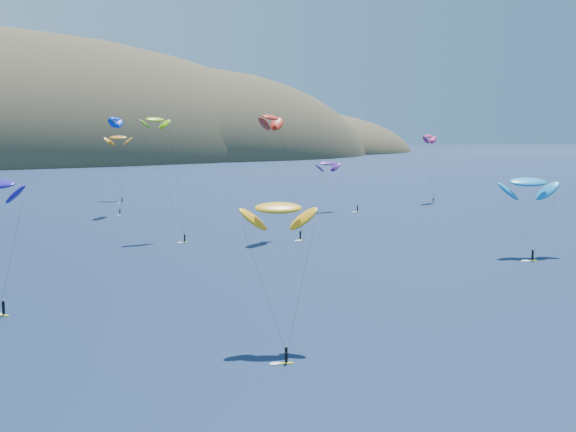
# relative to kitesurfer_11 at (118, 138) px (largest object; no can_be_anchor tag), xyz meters

# --- Properties ---
(kitesurfer_2) EXTENTS (8.98, 11.59, 17.50)m
(kitesurfer_2) POSITION_rel_kitesurfer_11_xyz_m (-39.78, -177.17, -5.03)
(kitesurfer_2) COLOR yellow
(kitesurfer_2) RESTS_ON ground
(kitesurfer_3) EXTENTS (7.03, 11.36, 27.40)m
(kitesurfer_3) POSITION_rel_kitesurfer_11_xyz_m (-21.68, -91.33, 5.21)
(kitesurfer_3) COLOR yellow
(kitesurfer_3) RESTS_ON ground
(kitesurfer_4) EXTENTS (7.94, 8.81, 28.28)m
(kitesurfer_4) POSITION_rel_kitesurfer_11_xyz_m (-14.13, -41.16, 5.73)
(kitesurfer_4) COLOR yellow
(kitesurfer_4) RESTS_ON ground
(kitesurfer_5) EXTENTS (12.42, 11.26, 16.84)m
(kitesurfer_5) POSITION_rel_kitesurfer_11_xyz_m (31.19, -146.84, -6.54)
(kitesurfer_5) COLOR yellow
(kitesurfer_5) RESTS_ON ground
(kitesurfer_6) EXTENTS (10.48, 9.19, 15.77)m
(kitesurfer_6) POSITION_rel_kitesurfer_11_xyz_m (40.38, -63.08, -6.72)
(kitesurfer_6) COLOR yellow
(kitesurfer_6) RESTS_ON ground
(kitesurfer_8) EXTENTS (8.48, 8.54, 22.95)m
(kitesurfer_8) POSITION_rel_kitesurfer_11_xyz_m (83.08, -56.32, 0.55)
(kitesurfer_8) COLOR yellow
(kitesurfer_8) RESTS_ON ground
(kitesurfer_9) EXTENTS (10.13, 12.29, 28.62)m
(kitesurfer_9) POSITION_rel_kitesurfer_11_xyz_m (0.37, -102.48, 5.72)
(kitesurfer_9) COLOR yellow
(kitesurfer_9) RESTS_ON ground
(kitesurfer_11) EXTENTS (9.57, 16.67, 22.71)m
(kitesurfer_11) POSITION_rel_kitesurfer_11_xyz_m (0.00, 0.00, 0.00)
(kitesurfer_11) COLOR yellow
(kitesurfer_11) RESTS_ON ground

